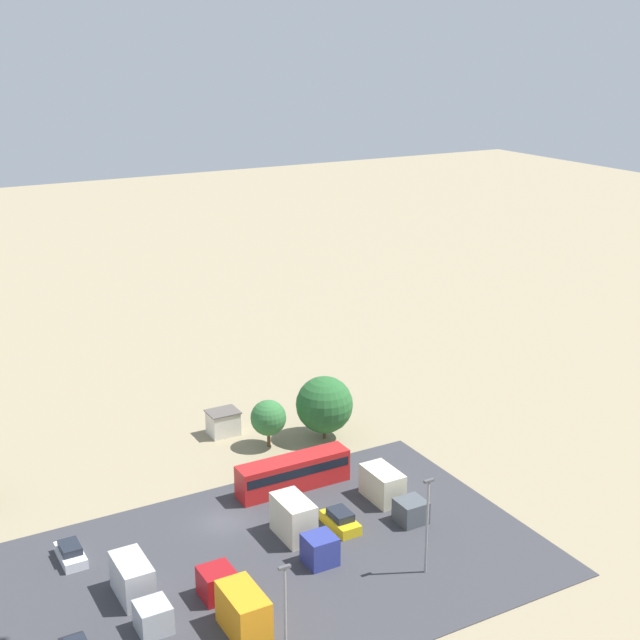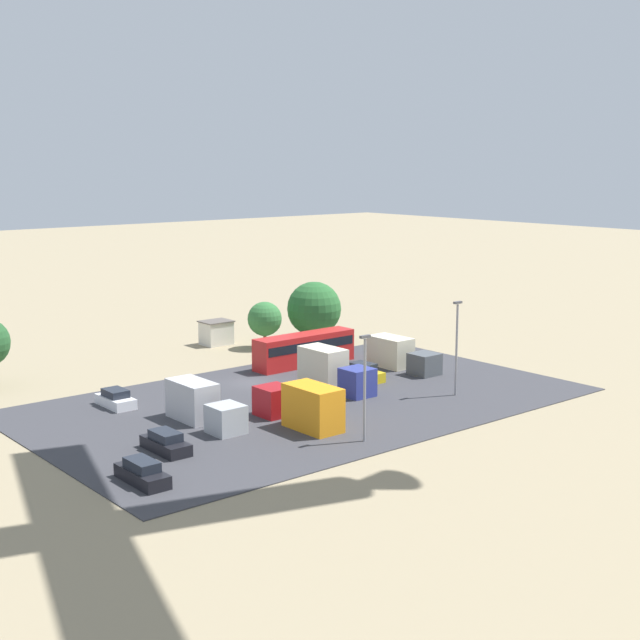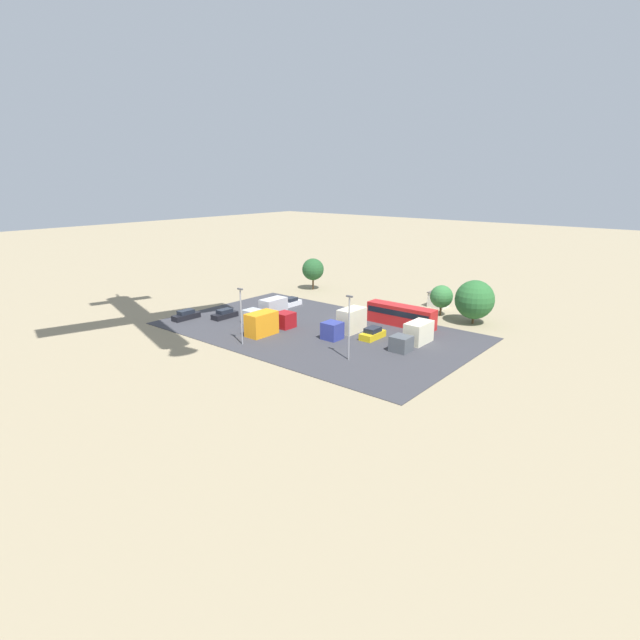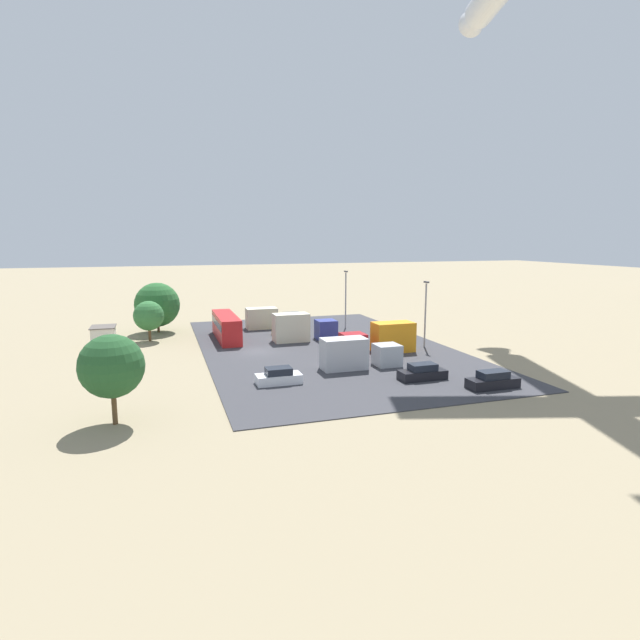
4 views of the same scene
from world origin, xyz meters
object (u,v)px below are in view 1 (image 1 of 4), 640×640
at_px(shed_building, 223,423).
at_px(parked_truck_1, 138,589).
at_px(bus, 293,472).
at_px(parked_truck_3, 390,492).
at_px(parked_car_2, 71,553).
at_px(parked_truck_2, 236,604).
at_px(parked_truck_0, 301,527).
at_px(parked_car_3, 340,521).

height_order(shed_building, parked_truck_1, parked_truck_1).
distance_m(bus, parked_truck_1, 21.78).
relative_size(bus, parked_truck_3, 1.39).
bearing_deg(shed_building, parked_car_2, 38.31).
xyz_separation_m(shed_building, parked_truck_3, (-7.35, 22.04, 0.08)).
relative_size(bus, parked_truck_2, 1.31).
distance_m(bus, parked_truck_2, 20.91).
relative_size(shed_building, bus, 0.30).
bearing_deg(parked_truck_2, parked_truck_3, 24.26).
distance_m(shed_building, parked_truck_0, 23.98).
xyz_separation_m(parked_car_3, parked_truck_3, (-6.06, -1.16, 0.69)).
relative_size(parked_car_2, parked_truck_0, 0.50).
distance_m(bus, parked_car_2, 22.10).
bearing_deg(parked_car_2, parked_truck_2, -58.64).
xyz_separation_m(parked_car_2, parked_truck_0, (-17.98, 7.19, 1.02)).
height_order(parked_car_2, parked_car_3, parked_car_3).
relative_size(shed_building, parked_truck_1, 0.41).
distance_m(parked_truck_1, parked_truck_2, 7.94).
relative_size(bus, parked_car_2, 2.75).
relative_size(bus, parked_car_3, 2.67).
bearing_deg(shed_building, parked_truck_0, 82.74).
bearing_deg(parked_car_3, parked_truck_2, -150.46).
height_order(bus, parked_truck_3, bus).
xyz_separation_m(parked_truck_0, parked_truck_3, (-10.38, -1.75, -0.26)).
distance_m(bus, parked_truck_0, 9.89).
bearing_deg(parked_car_2, shed_building, 38.31).
bearing_deg(parked_truck_1, parked_truck_3, -172.47).
height_order(parked_truck_1, parked_truck_3, parked_truck_1).
bearing_deg(parked_car_3, bus, 92.12).
xyz_separation_m(parked_car_3, parked_truck_2, (13.59, 7.70, 0.88)).
xyz_separation_m(parked_car_2, parked_truck_3, (-28.36, 5.44, 0.76)).
bearing_deg(parked_truck_0, bus, -113.91).
distance_m(parked_truck_0, parked_truck_3, 10.53).
bearing_deg(parked_truck_1, parked_truck_0, -173.88).
distance_m(parked_car_3, parked_truck_2, 15.64).
height_order(bus, parked_truck_1, bus).
bearing_deg(shed_building, parked_truck_3, 108.44).
relative_size(parked_car_2, parked_truck_3, 0.50).
xyz_separation_m(shed_building, parked_car_2, (21.01, 16.60, -0.68)).
distance_m(bus, parked_car_3, 8.52).
relative_size(bus, parked_truck_1, 1.36).
distance_m(shed_building, parked_truck_3, 23.23).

